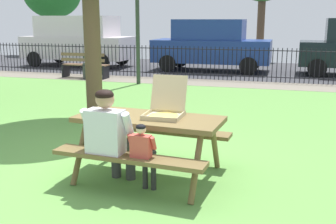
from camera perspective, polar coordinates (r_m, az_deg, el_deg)
ground at (r=7.50m, az=-0.18°, el=-2.11°), size 28.00×12.25×0.02m
cobblestone_walkway at (r=12.68m, az=6.94°, el=4.04°), size 28.00×1.40×0.01m
street_asphalt at (r=16.35m, az=9.20°, el=5.95°), size 28.00×6.08×0.01m
picnic_table_foreground at (r=5.01m, az=-2.72°, el=-2.60°), size 1.90×1.60×0.79m
pizza_box_open at (r=4.98m, az=-0.39°, el=0.45°), size 0.46×0.55×0.48m
adult_at_table at (r=4.67m, az=-8.24°, el=-3.10°), size 0.62×0.61×1.19m
child_at_table at (r=4.51m, az=-3.46°, el=-5.57°), size 0.33×0.32×0.84m
iron_fence_streetside at (r=13.30m, az=7.53°, el=6.84°), size 19.05×0.03×1.08m
park_bench_left at (r=13.96m, az=-11.66°, el=6.42°), size 1.61×0.49×0.85m
person_on_park_bench at (r=13.83m, az=-10.68°, el=7.41°), size 0.63×0.62×1.19m
lamp_post_walkway at (r=12.35m, az=-4.36°, el=15.03°), size 0.28×0.28×3.90m
parked_car_far_left at (r=17.61m, az=-12.58°, el=9.91°), size 4.66×2.07×2.08m
parked_car_left at (r=15.67m, az=6.10°, el=9.47°), size 4.41×1.92×1.94m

